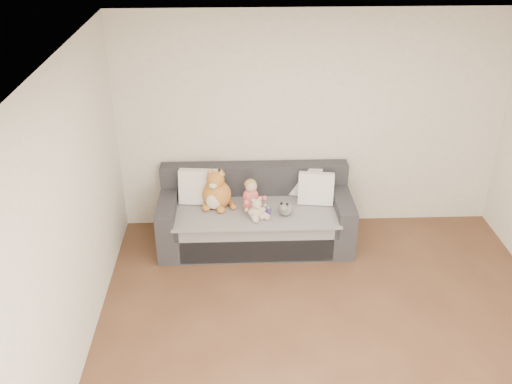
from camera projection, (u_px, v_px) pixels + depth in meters
room_shell at (343, 215)px, 4.75m from camera, size 5.00×5.00×5.00m
sofa at (255, 217)px, 6.64m from camera, size 2.20×0.94×0.85m
cushion_left at (198, 187)px, 6.54m from camera, size 0.46×0.24×0.42m
cushion_right_back at (306, 181)px, 6.71m from camera, size 0.42×0.27×0.36m
cushion_right_front at (316, 189)px, 6.53m from camera, size 0.43×0.24×0.38m
toddler at (252, 199)px, 6.37m from camera, size 0.29×0.39×0.39m
plush_cat at (217, 193)px, 6.44m from camera, size 0.39×0.35×0.50m
teddy_bear at (257, 210)px, 6.26m from camera, size 0.20×0.16×0.26m
plush_cow at (285, 209)px, 6.34m from camera, size 0.16×0.24×0.19m
sippy_cup at (268, 210)px, 6.37m from camera, size 0.09×0.07×0.10m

